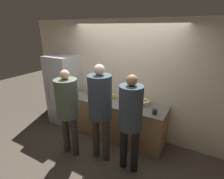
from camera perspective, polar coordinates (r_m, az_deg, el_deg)
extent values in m
plane|color=#4C4238|center=(4.02, -1.15, -17.49)|extent=(14.00, 14.00, 0.00)
cube|color=beige|center=(4.00, 4.06, 3.30)|extent=(5.20, 0.06, 2.60)
cube|color=#9E754C|center=(4.06, 1.65, -9.82)|extent=(2.16, 0.68, 0.85)
cube|color=slate|center=(3.86, 1.71, -4.11)|extent=(2.19, 0.71, 0.03)
cube|color=#B7B7BC|center=(4.71, -15.22, -0.08)|extent=(0.70, 0.68, 1.77)
cylinder|color=#99999E|center=(4.61, -20.24, 0.10)|extent=(0.02, 0.02, 0.62)
cylinder|color=#38332D|center=(3.74, -14.79, -13.55)|extent=(0.13, 0.13, 0.83)
cylinder|color=#38332D|center=(3.61, -12.05, -14.71)|extent=(0.13, 0.13, 0.83)
cylinder|color=#515B4C|center=(3.31, -14.51, -2.82)|extent=(0.42, 0.42, 0.73)
sphere|color=#DBAD89|center=(3.17, -15.21, 4.72)|extent=(0.17, 0.17, 0.17)
cylinder|color=#38332D|center=(3.50, -5.25, -14.87)|extent=(0.13, 0.13, 0.89)
cylinder|color=#38332D|center=(3.40, -1.93, -16.01)|extent=(0.13, 0.13, 0.89)
cylinder|color=#333D47|center=(3.04, -3.95, -2.45)|extent=(0.42, 0.42, 0.78)
sphere|color=beige|center=(2.89, -4.18, 6.44)|extent=(0.19, 0.19, 0.19)
cylinder|color=black|center=(3.28, 3.82, -18.12)|extent=(0.13, 0.13, 0.84)
cylinder|color=black|center=(3.21, 7.44, -19.17)|extent=(0.13, 0.13, 0.84)
cylinder|color=#333D47|center=(2.82, 6.14, -5.93)|extent=(0.39, 0.39, 0.74)
sphere|color=#936B4C|center=(2.65, 6.50, 3.01)|extent=(0.18, 0.18, 0.18)
cylinder|color=beige|center=(3.72, 9.89, -4.25)|extent=(0.30, 0.30, 0.10)
ellipsoid|color=yellow|center=(3.68, 10.50, -3.37)|extent=(0.15, 0.12, 0.04)
cylinder|color=#ADA393|center=(4.33, -7.58, -0.55)|extent=(0.13, 0.13, 0.11)
cylinder|color=#99754C|center=(4.30, -7.78, 0.64)|extent=(0.01, 0.05, 0.20)
cylinder|color=#99754C|center=(4.29, -7.46, 0.61)|extent=(0.03, 0.04, 0.21)
cylinder|color=#99754C|center=(4.29, -7.74, 0.56)|extent=(0.04, 0.01, 0.21)
cylinder|color=#236033|center=(3.76, -2.00, -3.23)|extent=(0.07, 0.07, 0.15)
cylinder|color=#236033|center=(3.73, -2.02, -1.80)|extent=(0.03, 0.03, 0.05)
cylinder|color=black|center=(3.71, -2.03, -1.33)|extent=(0.04, 0.04, 0.02)
cylinder|color=gold|center=(3.97, 0.59, -2.36)|extent=(0.09, 0.09, 0.10)
cylinder|color=#28282D|center=(3.40, 13.79, -7.03)|extent=(0.10, 0.10, 0.10)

